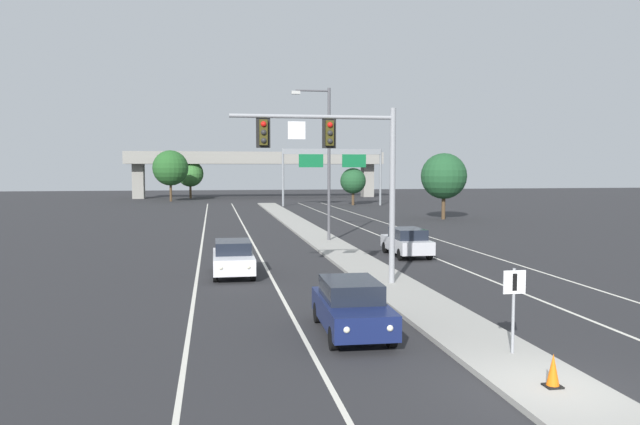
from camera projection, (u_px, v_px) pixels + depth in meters
ground_plane at (554, 394)px, 13.38m from camera, size 260.00×260.00×0.00m
median_island at (360, 264)px, 31.06m from camera, size 2.40×110.00×0.15m
lane_stripe_oncoming_center at (256, 250)px, 37.14m from camera, size 0.14×100.00×0.01m
lane_stripe_receding_center at (406, 246)px, 38.75m from camera, size 0.14×100.00×0.01m
edge_stripe_left at (201, 251)px, 36.58m from camera, size 0.14×100.00×0.01m
edge_stripe_right at (456, 245)px, 39.31m from camera, size 0.14×100.00×0.01m
overhead_signal_mast at (342, 158)px, 24.89m from camera, size 6.74×0.44×7.20m
median_sign_post at (514, 298)px, 15.71m from camera, size 0.60×0.10×2.20m
street_lamp_median at (326, 155)px, 40.54m from camera, size 2.58×0.28×10.00m
car_oncoming_navy at (352, 306)px, 18.21m from camera, size 1.91×4.51×1.58m
car_oncoming_white at (233, 258)px, 28.16m from camera, size 1.82×4.47×1.58m
car_receding_silver at (407, 242)px, 34.28m from camera, size 1.85×4.48×1.58m
traffic_cone_median_nose at (553, 371)px, 13.35m from camera, size 0.36×0.36×0.74m
highway_sign_gantry at (332, 159)px, 80.50m from camera, size 13.28×0.42×7.50m
overpass_bridge at (256, 163)px, 103.39m from camera, size 42.40×6.40×7.65m
tree_far_right_a at (444, 176)px, 59.13m from camera, size 4.41×4.41×6.37m
tree_far_right_b at (353, 181)px, 82.34m from camera, size 3.43×3.43×4.96m
tree_far_left_c at (190, 174)px, 100.68m from camera, size 4.29×4.29×6.21m
tree_far_left_a at (170, 168)px, 91.65m from camera, size 5.26×5.26×7.62m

